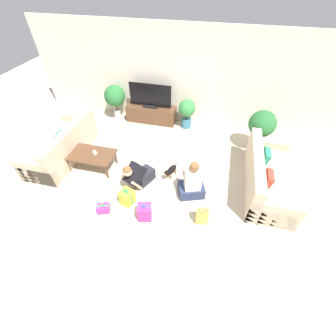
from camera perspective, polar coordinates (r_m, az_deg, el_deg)
The scene contains 18 objects.
ground_plane at distance 5.13m, azimuth -3.55°, elevation -2.82°, with size 16.00×16.00×0.00m, color beige.
wall_back at distance 6.54m, azimuth 2.94°, elevation 22.02°, with size 8.40×0.06×2.60m.
sofa_left at distance 6.09m, azimuth -25.15°, elevation 4.89°, with size 0.91×2.02×0.85m.
sofa_right at distance 5.17m, azimuth 23.76°, elevation -2.34°, with size 0.91×2.02×0.85m.
coffee_table at distance 5.46m, azimuth -19.02°, elevation 3.09°, with size 1.08×0.63×0.41m.
tv_console at distance 6.93m, azimuth -4.27°, elevation 13.50°, with size 1.45×0.44×0.48m.
tv at distance 6.68m, azimuth -4.52°, elevation 17.54°, with size 1.21×0.20×0.69m.
potted_plant_back_right at distance 6.53m, azimuth 4.82°, elevation 14.24°, with size 0.47×0.47×0.84m.
potted_plant_corner_right at distance 5.97m, azimuth 22.67°, elevation 9.82°, with size 0.65×0.65×1.09m.
potted_plant_back_left at distance 7.06m, azimuth -13.36°, elevation 17.16°, with size 0.60×0.60×1.01m.
person_kneeling at distance 4.80m, azimuth -7.66°, elevation -1.73°, with size 0.59×0.78×0.75m.
person_sitting at distance 4.60m, azimuth 6.14°, elevation -3.93°, with size 0.63×0.59×0.93m.
dog at distance 5.04m, azimuth 0.69°, elevation -0.63°, with size 0.25×0.47×0.30m.
gift_box_a at distance 4.64m, azimuth -10.37°, elevation -7.23°, with size 0.31×0.32×0.40m.
gift_box_b at distance 4.36m, azimuth -5.96°, elevation -11.06°, with size 0.30×0.28×0.41m.
gift_box_c at distance 4.68m, azimuth -16.13°, elevation -9.81°, with size 0.28×0.24×0.22m.
gift_bag_a at distance 4.32m, azimuth 8.63°, elevation -12.04°, with size 0.24×0.17×0.39m.
mug at distance 5.36m, azimuth -18.09°, elevation 3.71°, with size 0.12×0.08×0.09m.
Camera 1 is at (1.15, -3.34, 3.72)m, focal length 24.00 mm.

